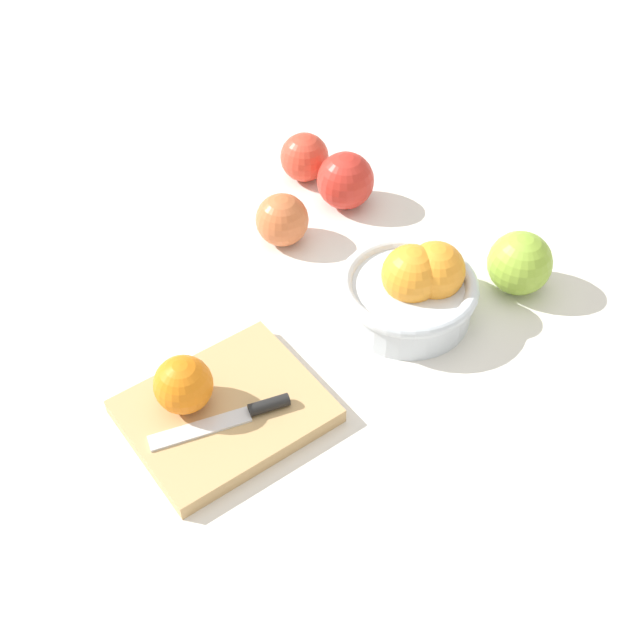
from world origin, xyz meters
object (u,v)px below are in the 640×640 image
object	(u,v)px
cutting_board	(225,411)
apple_back_left	(520,263)
apple_front_left	(282,220)
apple_front_left_3	(305,157)
orange_on_board	(186,386)
knife	(240,415)
apple_front_left_2	(345,181)
bowl	(412,288)

from	to	relation	value
cutting_board	apple_back_left	bearing A→B (deg)	164.56
cutting_board	apple_front_left	bearing A→B (deg)	-146.15
apple_back_left	apple_front_left_3	distance (m)	0.36
apple_front_left_3	apple_front_left	bearing A→B (deg)	33.08
orange_on_board	apple_back_left	distance (m)	0.44
apple_front_left	apple_front_left_3	world-z (taller)	same
knife	apple_front_left_2	bearing A→B (deg)	-153.01
apple_front_left_3	bowl	bearing A→B (deg)	69.42
cutting_board	apple_front_left_3	size ratio (longest dim) A/B	2.91
bowl	apple_front_left_2	bearing A→B (deg)	-116.85
bowl	orange_on_board	xyz separation A→B (m)	(0.29, -0.07, 0.01)
bowl	apple_back_left	size ratio (longest dim) A/B	2.11
bowl	knife	world-z (taller)	bowl
bowl	cutting_board	bearing A→B (deg)	-8.94
apple_front_left	apple_front_left_3	size ratio (longest dim) A/B	1.00
apple_front_left	apple_back_left	bearing A→B (deg)	117.03
apple_front_left	knife	bearing A→B (deg)	37.59
cutting_board	apple_front_left_2	bearing A→B (deg)	-156.13
orange_on_board	apple_front_left_3	size ratio (longest dim) A/B	0.91
apple_front_left_2	apple_back_left	world-z (taller)	same
apple_back_left	apple_front_left	bearing A→B (deg)	-62.97
apple_front_left	apple_back_left	distance (m)	0.31
bowl	apple_front_left	bearing A→B (deg)	-86.39
apple_front_left	apple_front_left_3	xyz separation A→B (m)	(-0.12, -0.08, -0.00)
knife	apple_front_left	xyz separation A→B (m)	(-0.25, -0.19, 0.01)
apple_front_left_2	orange_on_board	bearing A→B (deg)	18.88
apple_front_left_2	apple_back_left	distance (m)	0.27
orange_on_board	apple_front_left	world-z (taller)	orange_on_board
knife	apple_front_left_2	world-z (taller)	apple_front_left_2
cutting_board	apple_back_left	xyz separation A→B (m)	(-0.40, 0.11, 0.03)
apple_back_left	apple_front_left_2	bearing A→B (deg)	-84.85
bowl	apple_front_left_3	world-z (taller)	bowl
cutting_board	orange_on_board	world-z (taller)	orange_on_board
bowl	apple_front_left_3	size ratio (longest dim) A/B	2.41
cutting_board	apple_front_left_3	bearing A→B (deg)	-146.40
apple_front_left_3	cutting_board	bearing A→B (deg)	33.60
apple_back_left	knife	bearing A→B (deg)	-12.18
cutting_board	apple_front_left	distance (m)	0.31
orange_on_board	apple_front_left	distance (m)	0.31
orange_on_board	apple_front_left_2	bearing A→B (deg)	-161.12
knife	apple_front_left_3	distance (m)	0.46
cutting_board	orange_on_board	size ratio (longest dim) A/B	3.21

